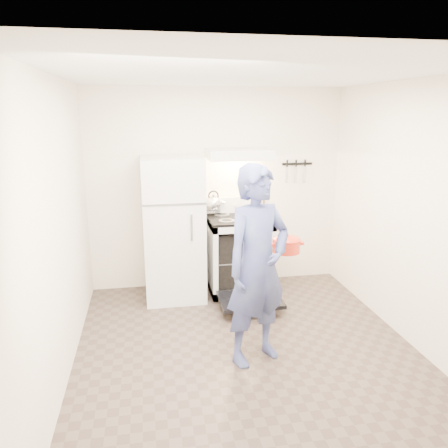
% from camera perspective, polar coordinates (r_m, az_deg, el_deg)
% --- Properties ---
extents(floor, '(3.60, 3.60, 0.00)m').
position_cam_1_polar(floor, '(4.30, 3.14, -16.38)').
color(floor, '#4A3E34').
rests_on(floor, ground).
extents(back_wall, '(3.20, 0.02, 2.50)m').
position_cam_1_polar(back_wall, '(5.54, -0.96, 4.58)').
color(back_wall, white).
rests_on(back_wall, ground).
extents(refrigerator, '(0.70, 0.70, 1.70)m').
position_cam_1_polar(refrigerator, '(5.22, -6.61, -0.63)').
color(refrigerator, silver).
rests_on(refrigerator, floor).
extents(stove_body, '(0.76, 0.65, 0.92)m').
position_cam_1_polar(stove_body, '(5.47, 2.01, -4.12)').
color(stove_body, silver).
rests_on(stove_body, floor).
extents(cooktop, '(0.76, 0.65, 0.03)m').
position_cam_1_polar(cooktop, '(5.33, 2.06, 0.72)').
color(cooktop, black).
rests_on(cooktop, stove_body).
extents(backsplash, '(0.76, 0.07, 0.20)m').
position_cam_1_polar(backsplash, '(5.58, 1.45, 2.55)').
color(backsplash, silver).
rests_on(backsplash, cooktop).
extents(oven_door, '(0.70, 0.54, 0.04)m').
position_cam_1_polar(oven_door, '(5.05, 3.42, -9.85)').
color(oven_door, black).
rests_on(oven_door, floor).
extents(oven_rack, '(0.60, 0.52, 0.01)m').
position_cam_1_polar(oven_rack, '(5.47, 2.01, -4.32)').
color(oven_rack, gray).
rests_on(oven_rack, stove_body).
extents(range_hood, '(0.76, 0.50, 0.12)m').
position_cam_1_polar(range_hood, '(5.28, 1.96, 9.11)').
color(range_hood, silver).
rests_on(range_hood, back_wall).
extents(knife_strip, '(0.40, 0.02, 0.03)m').
position_cam_1_polar(knife_strip, '(5.74, 9.54, 7.76)').
color(knife_strip, black).
rests_on(knife_strip, back_wall).
extents(pizza_stone, '(0.30, 0.30, 0.02)m').
position_cam_1_polar(pizza_stone, '(5.39, 1.77, -4.47)').
color(pizza_stone, '#8A6B4E').
rests_on(pizza_stone, oven_rack).
extents(tea_kettle, '(0.25, 0.20, 0.30)m').
position_cam_1_polar(tea_kettle, '(5.46, -1.39, 2.82)').
color(tea_kettle, '#BDBCC1').
rests_on(tea_kettle, cooktop).
extents(utensil_jar, '(0.11, 0.11, 0.13)m').
position_cam_1_polar(utensil_jar, '(5.20, 5.12, 1.56)').
color(utensil_jar, silver).
rests_on(utensil_jar, cooktop).
extents(person, '(0.77, 0.66, 1.79)m').
position_cam_1_polar(person, '(3.84, 4.40, -5.51)').
color(person, navy).
rests_on(person, floor).
extents(dutch_oven, '(0.33, 0.26, 0.22)m').
position_cam_1_polar(dutch_oven, '(4.22, 8.13, -2.84)').
color(dutch_oven, red).
rests_on(dutch_oven, person).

